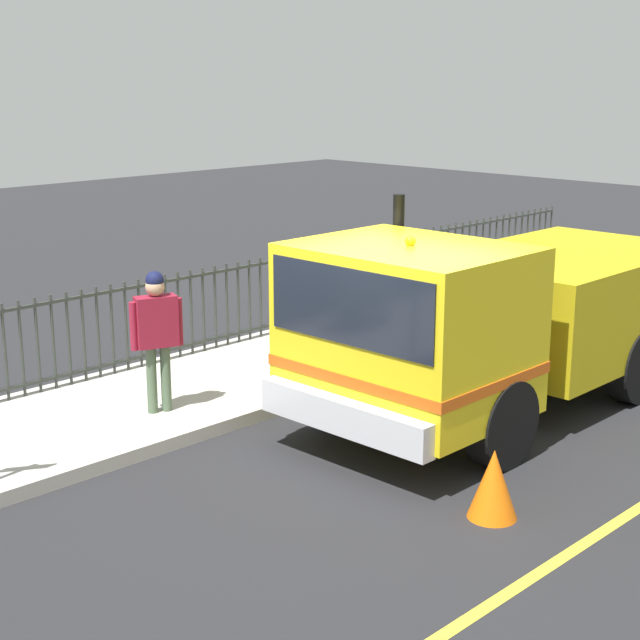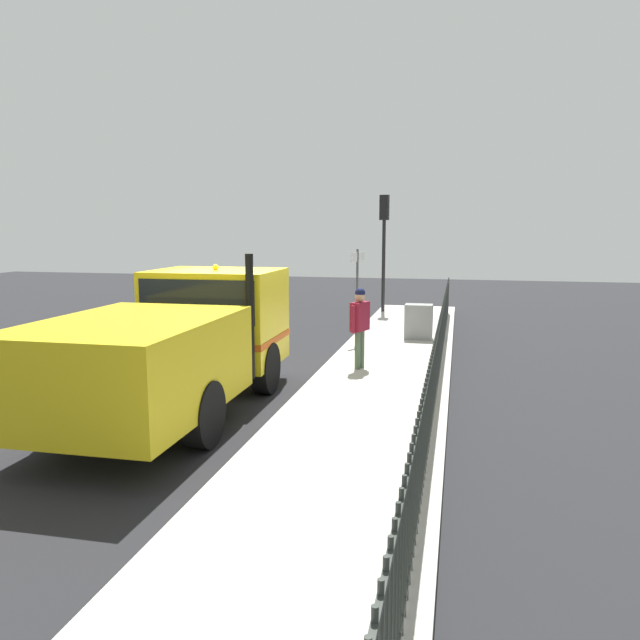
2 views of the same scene
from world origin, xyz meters
TOP-DOWN VIEW (x-y plane):
  - ground_plane at (0.00, 0.00)m, footprint 52.07×52.07m
  - sidewalk_slab at (2.93, 0.00)m, footprint 2.66×23.67m
  - lane_marking at (-2.76, 0.00)m, footprint 0.12×21.30m
  - work_truck at (-0.14, -1.87)m, footprint 2.45×6.13m
  - worker_standing at (2.40, 1.13)m, footprint 0.37×0.59m
  - iron_fence at (4.04, -0.00)m, footprint 0.04×20.15m
  - traffic_cone at (-1.86, 0.45)m, footprint 0.47×0.47m

SIDE VIEW (x-z plane):
  - ground_plane at x=0.00m, z-range 0.00..0.00m
  - lane_marking at x=-2.76m, z-range 0.00..0.01m
  - sidewalk_slab at x=2.93m, z-range 0.00..0.16m
  - traffic_cone at x=-1.86m, z-range 0.00..0.67m
  - iron_fence at x=4.04m, z-range 0.16..1.38m
  - worker_standing at x=2.40m, z-range 0.35..2.04m
  - work_truck at x=-0.14m, z-range -0.05..2.59m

